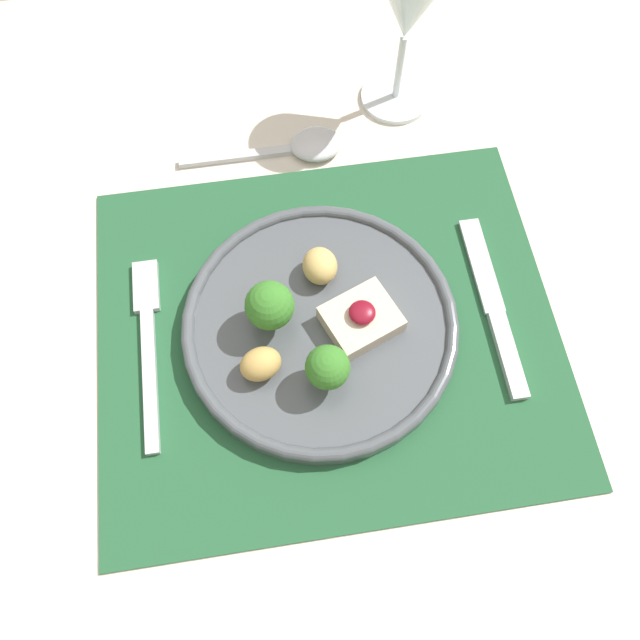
% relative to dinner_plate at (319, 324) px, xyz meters
% --- Properties ---
extents(ground_plane, '(8.00, 8.00, 0.00)m').
position_rel_dinner_plate_xyz_m(ground_plane, '(0.01, 0.00, -0.74)').
color(ground_plane, gray).
extents(dining_table, '(1.26, 1.00, 0.72)m').
position_rel_dinner_plate_xyz_m(dining_table, '(0.01, 0.00, -0.11)').
color(dining_table, beige).
rests_on(dining_table, ground_plane).
extents(placemat, '(0.43, 0.37, 0.00)m').
position_rel_dinner_plate_xyz_m(placemat, '(0.01, 0.00, -0.02)').
color(placemat, '#235633').
rests_on(placemat, dining_table).
extents(dinner_plate, '(0.26, 0.26, 0.07)m').
position_rel_dinner_plate_xyz_m(dinner_plate, '(0.00, 0.00, 0.00)').
color(dinner_plate, '#4C5156').
rests_on(dinner_plate, placemat).
extents(fork, '(0.02, 0.19, 0.01)m').
position_rel_dinner_plate_xyz_m(fork, '(-0.16, 0.02, -0.01)').
color(fork, silver).
rests_on(fork, placemat).
extents(knife, '(0.02, 0.19, 0.01)m').
position_rel_dinner_plate_xyz_m(knife, '(0.17, -0.01, -0.01)').
color(knife, silver).
rests_on(knife, placemat).
extents(spoon, '(0.18, 0.05, 0.02)m').
position_rel_dinner_plate_xyz_m(spoon, '(0.01, 0.21, -0.01)').
color(spoon, silver).
rests_on(spoon, dining_table).
extents(wine_glass_near, '(0.08, 0.08, 0.17)m').
position_rel_dinner_plate_xyz_m(wine_glass_near, '(0.13, 0.27, 0.10)').
color(wine_glass_near, white).
rests_on(wine_glass_near, dining_table).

